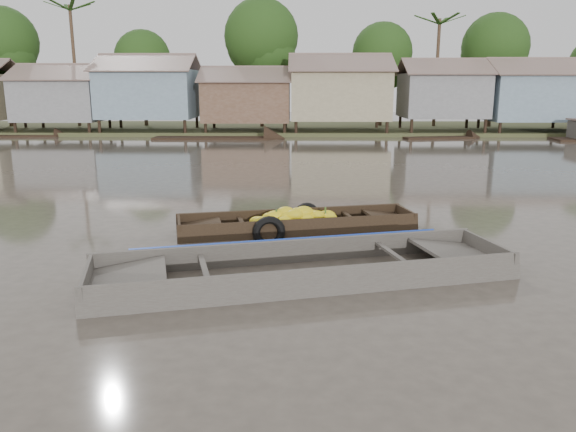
{
  "coord_description": "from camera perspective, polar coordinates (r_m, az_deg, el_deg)",
  "views": [
    {
      "loc": [
        -0.49,
        -9.61,
        3.41
      ],
      "look_at": [
        -0.63,
        1.4,
        0.8
      ],
      "focal_mm": 35.0,
      "sensor_mm": 36.0,
      "label": 1
    }
  ],
  "objects": [
    {
      "name": "ground",
      "position": [
        10.21,
        3.48,
        -6.21
      ],
      "size": [
        120.0,
        120.0,
        0.0
      ],
      "primitive_type": "plane",
      "color": "#463E35",
      "rests_on": "ground"
    },
    {
      "name": "distant_boats",
      "position": [
        37.29,
        21.2,
        7.55
      ],
      "size": [
        45.61,
        4.37,
        1.38
      ],
      "color": "black",
      "rests_on": "ground"
    },
    {
      "name": "riverbank",
      "position": [
        41.63,
        5.74,
        12.8
      ],
      "size": [
        120.0,
        12.47,
        10.22
      ],
      "color": "#384723",
      "rests_on": "ground"
    },
    {
      "name": "banana_boat",
      "position": [
        13.34,
        0.57,
        -0.77
      ],
      "size": [
        5.8,
        2.56,
        0.79
      ],
      "rotation": [
        0.0,
        0.0,
        0.22
      ],
      "color": "black",
      "rests_on": "ground"
    },
    {
      "name": "viewer_boat",
      "position": [
        10.15,
        1.69,
        -5.95
      ],
      "size": [
        7.76,
        3.76,
        0.6
      ],
      "rotation": [
        0.0,
        0.0,
        0.25
      ],
      "color": "#463F3B",
      "rests_on": "ground"
    }
  ]
}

